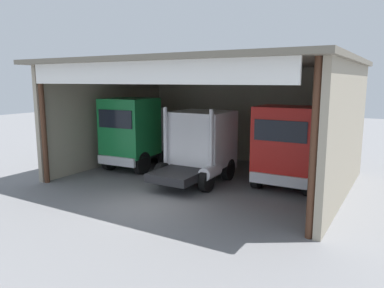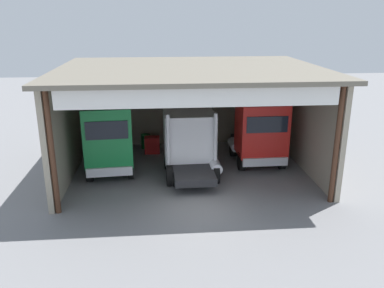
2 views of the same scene
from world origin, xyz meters
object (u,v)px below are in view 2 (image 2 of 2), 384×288
Objects in this scene: truck_green_right_bay at (109,138)px; truck_red_center_right_bay at (259,133)px; tool_cart at (152,145)px; oil_drum at (146,141)px; truck_white_center_left_bay at (190,142)px.

truck_red_center_right_bay is at bearing -178.98° from truck_green_right_bay.
truck_red_center_right_bay is 4.69× the size of tool_cart.
tool_cart is (-5.88, 2.53, -1.35)m from truck_red_center_right_bay.
oil_drum is 0.88× the size of tool_cart.
truck_green_right_bay is 4.82m from oil_drum.
truck_green_right_bay reaches higher than tool_cart.
truck_red_center_right_bay is (8.02, 0.72, -0.13)m from truck_green_right_bay.
tool_cart is at bearing -127.46° from truck_green_right_bay.
truck_red_center_right_bay is at bearing 11.58° from truck_white_center_left_bay.
tool_cart is at bearing -23.98° from truck_red_center_right_bay.
truck_red_center_right_bay is 6.54m from tool_cart.
truck_white_center_left_bay is (4.16, -0.16, -0.24)m from truck_green_right_bay.
oil_drum is at bearing 117.65° from truck_white_center_left_bay.
truck_red_center_right_bay reaches higher than tool_cart.
truck_green_right_bay is at bearing 176.62° from truck_white_center_left_bay.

